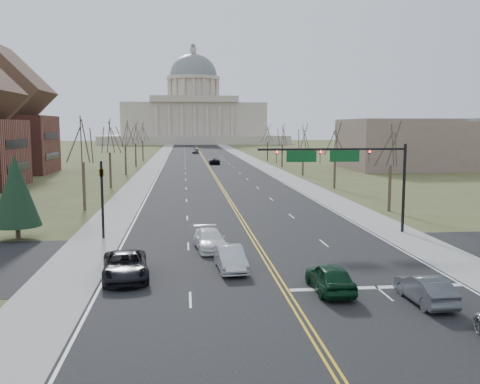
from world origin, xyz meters
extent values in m
plane|color=#464D26|center=(0.00, 0.00, 0.00)|extent=(600.00, 600.00, 0.00)
cube|color=black|center=(0.00, 110.00, 0.01)|extent=(20.00, 380.00, 0.01)
cube|color=black|center=(0.00, 6.00, 0.01)|extent=(120.00, 14.00, 0.01)
cube|color=gray|center=(-12.00, 110.00, 0.01)|extent=(4.00, 380.00, 0.03)
cube|color=gray|center=(12.00, 110.00, 0.01)|extent=(4.00, 380.00, 0.03)
cube|color=gold|center=(0.00, 110.00, 0.01)|extent=(0.42, 380.00, 0.01)
cube|color=silver|center=(-9.80, 110.00, 0.01)|extent=(0.15, 380.00, 0.01)
cube|color=silver|center=(9.80, 110.00, 0.01)|extent=(0.15, 380.00, 0.01)
cube|color=silver|center=(5.00, -1.00, 0.01)|extent=(9.50, 0.50, 0.01)
cube|color=#B5A796|center=(0.00, 250.00, 2.00)|extent=(90.00, 60.00, 4.00)
cube|color=#B5A796|center=(0.00, 250.00, 12.00)|extent=(70.00, 40.00, 16.00)
cube|color=#B5A796|center=(0.00, 229.50, 21.50)|extent=(42.00, 3.00, 3.00)
cylinder|color=#B5A796|center=(0.00, 250.00, 26.00)|extent=(24.00, 24.00, 12.00)
cylinder|color=#B5A796|center=(0.00, 250.00, 32.80)|extent=(27.00, 27.00, 1.60)
ellipsoid|color=slate|center=(0.00, 250.00, 33.60)|extent=(24.00, 24.00, 22.80)
cylinder|color=#B5A796|center=(0.00, 250.00, 46.50)|extent=(3.20, 3.20, 3.00)
sphere|color=slate|center=(0.00, 250.00, 48.80)|extent=(2.40, 2.40, 2.40)
cylinder|color=black|center=(12.50, 13.50, 3.60)|extent=(0.24, 0.24, 7.20)
cylinder|color=black|center=(6.50, 13.50, 6.80)|extent=(12.00, 0.18, 0.18)
imported|color=black|center=(9.50, 13.50, 6.25)|extent=(0.35, 0.40, 1.10)
sphere|color=#FF0C0C|center=(9.50, 13.35, 6.60)|extent=(0.18, 0.18, 0.18)
imported|color=black|center=(5.50, 13.50, 6.25)|extent=(0.35, 0.40, 1.10)
sphere|color=#FF0C0C|center=(5.50, 13.35, 6.60)|extent=(0.18, 0.18, 0.18)
imported|color=black|center=(2.00, 13.50, 6.25)|extent=(0.35, 0.40, 1.10)
sphere|color=#FF0C0C|center=(2.00, 13.35, 6.60)|extent=(0.18, 0.18, 0.18)
cube|color=#0C4C1E|center=(7.50, 13.50, 6.25)|extent=(2.40, 0.12, 0.90)
cube|color=#0C4C1E|center=(4.00, 13.50, 6.25)|extent=(2.40, 0.12, 0.90)
cylinder|color=black|center=(-11.50, 13.50, 3.00)|extent=(0.20, 0.20, 6.00)
imported|color=black|center=(-11.50, 13.50, 5.20)|extent=(0.32, 0.36, 0.99)
cube|color=gray|center=(10.50, 0.00, 8.95)|extent=(0.60, 0.25, 0.15)
cylinder|color=#3D3324|center=(15.50, 24.00, 2.34)|extent=(0.32, 0.32, 4.68)
cylinder|color=#3D3324|center=(-15.50, 28.00, 2.48)|extent=(0.32, 0.32, 4.95)
cylinder|color=#3D3324|center=(15.50, 44.00, 2.34)|extent=(0.32, 0.32, 4.68)
cylinder|color=#3D3324|center=(-15.50, 48.00, 2.48)|extent=(0.32, 0.32, 4.95)
cylinder|color=#3D3324|center=(15.50, 64.00, 2.34)|extent=(0.32, 0.32, 4.68)
cylinder|color=#3D3324|center=(-15.50, 68.00, 2.48)|extent=(0.32, 0.32, 4.95)
cylinder|color=#3D3324|center=(15.50, 84.00, 2.34)|extent=(0.32, 0.32, 4.68)
cylinder|color=#3D3324|center=(-15.50, 88.00, 2.48)|extent=(0.32, 0.32, 4.95)
cylinder|color=#3D3324|center=(15.50, 104.00, 2.34)|extent=(0.32, 0.32, 4.68)
cylinder|color=#3D3324|center=(-15.50, 108.00, 2.48)|extent=(0.32, 0.32, 4.95)
cylinder|color=#3D3324|center=(-18.00, 14.00, 0.50)|extent=(0.36, 0.36, 1.00)
cone|color=black|center=(-18.00, 14.00, 3.75)|extent=(3.64, 3.64, 5.50)
cube|color=black|center=(-28.45, 50.00, 2.85)|extent=(0.10, 9.80, 1.20)
cube|color=black|center=(-28.45, 50.00, 6.17)|extent=(0.10, 9.80, 1.20)
cube|color=brown|center=(-38.00, 74.00, 5.25)|extent=(17.00, 14.00, 10.50)
cube|color=#4D3026|center=(-38.00, 74.00, 14.75)|extent=(17.00, 14.28, 17.00)
cube|color=black|center=(-29.45, 74.00, 3.15)|extent=(0.10, 9.80, 1.20)
cube|color=black|center=(-29.45, 74.00, 6.83)|extent=(0.10, 9.80, 1.20)
cube|color=#716250|center=(40.00, 76.00, 5.00)|extent=(25.00, 20.00, 10.00)
imported|color=black|center=(2.29, -1.43, 0.78)|extent=(1.89, 4.53, 1.53)
imported|color=#484C4F|center=(6.43, -3.68, 0.71)|extent=(1.61, 4.27, 1.39)
imported|color=#ABADB3|center=(-2.53, 3.29, 0.73)|extent=(1.85, 4.47, 1.44)
imported|color=black|center=(-8.61, 2.11, 0.76)|extent=(3.11, 5.66, 1.50)
imported|color=white|center=(-3.48, 8.79, 0.72)|extent=(2.53, 5.05, 1.41)
imported|color=black|center=(1.58, 92.87, 0.72)|extent=(2.38, 5.08, 1.41)
imported|color=#53555B|center=(-1.59, 141.17, 0.79)|extent=(2.45, 4.78, 1.56)
camera|label=1|loc=(-5.21, -27.91, 8.62)|focal=40.00mm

